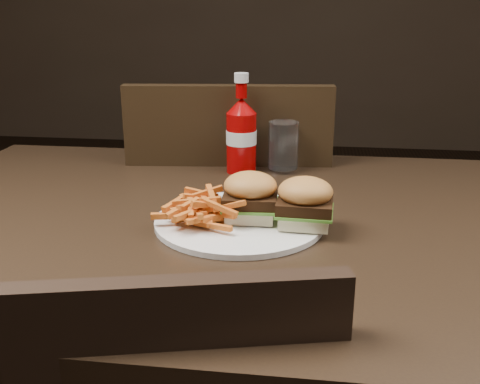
# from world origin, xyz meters

# --- Properties ---
(dining_table) EXTENTS (1.20, 0.80, 0.04)m
(dining_table) POSITION_xyz_m (0.00, 0.00, 0.73)
(dining_table) COLOR black
(dining_table) RESTS_ON ground
(chair_far) EXTENTS (0.50, 0.50, 0.04)m
(chair_far) POSITION_xyz_m (-0.08, 0.50, 0.43)
(chair_far) COLOR black
(chair_far) RESTS_ON ground
(plate) EXTENTS (0.26, 0.26, 0.01)m
(plate) POSITION_xyz_m (0.01, -0.04, 0.76)
(plate) COLOR white
(plate) RESTS_ON dining_table
(sandwich_half_a) EXTENTS (0.08, 0.07, 0.02)m
(sandwich_half_a) POSITION_xyz_m (0.02, -0.03, 0.77)
(sandwich_half_a) COLOR beige
(sandwich_half_a) RESTS_ON plate
(sandwich_half_b) EXTENTS (0.08, 0.07, 0.02)m
(sandwich_half_b) POSITION_xyz_m (0.11, -0.05, 0.77)
(sandwich_half_b) COLOR beige
(sandwich_half_b) RESTS_ON plate
(fries_pile) EXTENTS (0.13, 0.13, 0.04)m
(fries_pile) POSITION_xyz_m (-0.05, -0.05, 0.78)
(fries_pile) COLOR #CA4024
(fries_pile) RESTS_ON plate
(ketchup_bottle) EXTENTS (0.07, 0.07, 0.12)m
(ketchup_bottle) POSITION_xyz_m (-0.03, 0.25, 0.81)
(ketchup_bottle) COLOR #950304
(ketchup_bottle) RESTS_ON dining_table
(tumbler) EXTENTS (0.06, 0.06, 0.09)m
(tumbler) POSITION_xyz_m (0.06, 0.26, 0.81)
(tumbler) COLOR white
(tumbler) RESTS_ON dining_table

